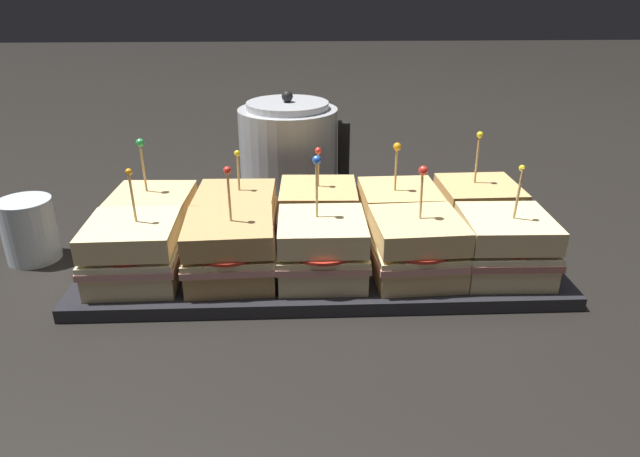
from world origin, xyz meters
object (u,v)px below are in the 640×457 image
at_px(sandwich_front_center, 322,249).
at_px(sandwich_back_right, 399,212).
at_px(drinking_glass, 29,230).
at_px(sandwich_front_far_right, 504,246).
at_px(sandwich_back_center, 317,213).
at_px(kettle_steel, 289,151).
at_px(sandwich_front_right, 416,248).
at_px(serving_platter, 320,262).
at_px(sandwich_front_far_left, 134,252).
at_px(sandwich_back_left, 236,216).
at_px(sandwich_back_far_left, 154,217).
at_px(sandwich_back_far_right, 477,210).
at_px(sandwich_front_left, 230,250).

height_order(sandwich_front_center, sandwich_back_right, sandwich_front_center).
bearing_deg(sandwich_back_right, drinking_glass, -178.13).
bearing_deg(drinking_glass, sandwich_front_far_right, -9.18).
height_order(sandwich_front_far_right, sandwich_back_center, sandwich_front_far_right).
xyz_separation_m(kettle_steel, drinking_glass, (-0.37, -0.25, -0.04)).
distance_m(sandwich_back_center, drinking_glass, 0.42).
bearing_deg(sandwich_front_right, sandwich_front_center, 178.74).
relative_size(serving_platter, sandwich_front_far_left, 4.27).
relative_size(sandwich_back_left, drinking_glass, 1.49).
height_order(sandwich_front_far_left, sandwich_back_far_left, sandwich_back_far_left).
bearing_deg(sandwich_back_far_right, sandwich_front_center, -153.09).
xyz_separation_m(sandwich_front_far_right, sandwich_back_right, (-0.12, 0.12, -0.00)).
height_order(sandwich_front_right, drinking_glass, sandwich_front_right).
relative_size(serving_platter, sandwich_back_far_right, 4.08).
height_order(sandwich_front_far_right, drinking_glass, sandwich_front_far_right).
xyz_separation_m(sandwich_front_left, sandwich_back_far_left, (-0.12, 0.12, -0.00)).
distance_m(sandwich_back_far_left, sandwich_back_right, 0.36).
distance_m(sandwich_back_left, sandwich_back_right, 0.24).
distance_m(sandwich_front_center, sandwich_back_center, 0.12).
height_order(sandwich_front_far_left, drinking_glass, sandwich_front_far_left).
xyz_separation_m(sandwich_front_center, sandwich_back_far_left, (-0.24, 0.12, -0.00)).
height_order(sandwich_front_far_left, sandwich_front_right, sandwich_front_far_left).
bearing_deg(sandwich_back_far_right, sandwich_back_left, -179.58).
bearing_deg(sandwich_back_center, sandwich_front_center, -89.21).
bearing_deg(sandwich_front_left, sandwich_front_center, -0.22).
relative_size(sandwich_front_far_left, sandwich_back_far_left, 0.97).
xyz_separation_m(sandwich_front_center, sandwich_front_right, (0.12, -0.00, -0.00)).
distance_m(sandwich_front_far_left, sandwich_back_center, 0.27).
bearing_deg(sandwich_back_far_left, sandwich_back_left, 0.64).
bearing_deg(drinking_glass, sandwich_front_far_left, -30.51).
distance_m(sandwich_front_left, sandwich_front_right, 0.24).
bearing_deg(sandwich_back_far_right, sandwich_back_far_left, -179.53).
relative_size(kettle_steel, drinking_glass, 2.18).
distance_m(sandwich_front_center, sandwich_front_right, 0.12).
bearing_deg(sandwich_front_left, drinking_glass, 160.82).
height_order(serving_platter, sandwich_front_center, sandwich_front_center).
relative_size(sandwich_back_far_right, kettle_steel, 0.79).
relative_size(serving_platter, sandwich_front_left, 4.22).
bearing_deg(sandwich_front_right, sandwich_back_left, 153.44).
relative_size(sandwich_front_center, sandwich_back_right, 1.09).
height_order(sandwich_back_far_left, sandwich_back_left, sandwich_back_far_left).
bearing_deg(kettle_steel, sandwich_front_far_right, -51.56).
relative_size(sandwich_back_far_left, sandwich_back_left, 1.14).
relative_size(sandwich_back_far_left, sandwich_back_center, 1.11).
bearing_deg(sandwich_front_left, sandwich_back_far_right, 18.73).
height_order(sandwich_front_far_left, sandwich_front_far_right, sandwich_front_far_right).
bearing_deg(sandwich_back_far_left, sandwich_front_far_left, -89.33).
relative_size(sandwich_front_left, sandwich_back_far_left, 0.98).
relative_size(sandwich_back_center, drinking_glass, 1.52).
height_order(sandwich_front_far_left, sandwich_front_left, sandwich_front_left).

